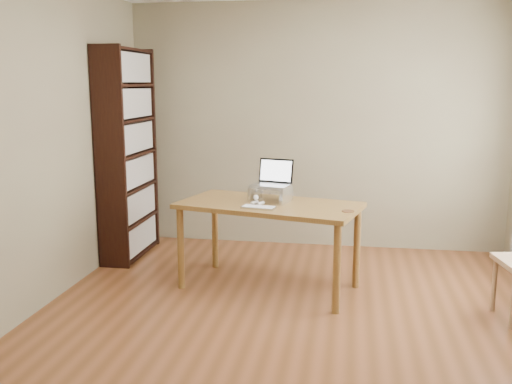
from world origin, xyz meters
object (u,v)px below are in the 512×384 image
object	(u,v)px
bookshelf	(128,154)
keyboard	(259,207)
cat	(268,194)
laptop	(271,179)
desk	(269,213)

from	to	relation	value
bookshelf	keyboard	size ratio (longest dim) A/B	7.19
bookshelf	keyboard	bearing A→B (deg)	-32.54
cat	laptop	bearing A→B (deg)	65.37
keyboard	laptop	bearing A→B (deg)	91.10
laptop	bookshelf	bearing A→B (deg)	173.22
bookshelf	desk	world-z (taller)	bookshelf
cat	bookshelf	bearing A→B (deg)	-178.93
keyboard	cat	world-z (taller)	cat
desk	laptop	size ratio (longest dim) A/B	4.59
bookshelf	keyboard	xyz separation A→B (m)	(1.48, -0.95, -0.29)
bookshelf	laptop	world-z (taller)	bookshelf
laptop	cat	xyz separation A→B (m)	(-0.03, -0.02, -0.13)
bookshelf	cat	xyz separation A→B (m)	(1.51, -0.62, -0.24)
bookshelf	laptop	xyz separation A→B (m)	(1.54, -0.59, -0.11)
bookshelf	desk	bearing A→B (deg)	-25.27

